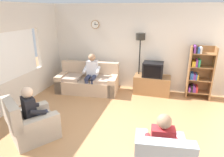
% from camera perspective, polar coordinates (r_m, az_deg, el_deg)
% --- Properties ---
extents(ground_plane, '(12.00, 12.00, 0.00)m').
position_cam_1_polar(ground_plane, '(4.59, 0.31, -14.20)').
color(ground_plane, '#B27F51').
extents(back_wall_assembly, '(6.20, 0.17, 2.70)m').
position_cam_1_polar(back_wall_assembly, '(6.53, 6.82, 8.80)').
color(back_wall_assembly, silver).
rests_on(back_wall_assembly, ground_plane).
extents(left_wall_assembly, '(0.12, 5.80, 2.70)m').
position_cam_1_polar(left_wall_assembly, '(5.52, -29.51, 4.30)').
color(left_wall_assembly, silver).
rests_on(left_wall_assembly, ground_plane).
extents(couch, '(1.98, 1.08, 0.90)m').
position_cam_1_polar(couch, '(6.44, -6.89, -0.94)').
color(couch, tan).
rests_on(couch, ground_plane).
extents(tv_stand, '(1.10, 0.56, 0.57)m').
position_cam_1_polar(tv_stand, '(6.35, 11.36, -1.75)').
color(tv_stand, olive).
rests_on(tv_stand, ground_plane).
extents(tv, '(0.60, 0.49, 0.44)m').
position_cam_1_polar(tv, '(6.17, 11.65, 2.57)').
color(tv, black).
rests_on(tv, tv_stand).
extents(bookshelf, '(0.68, 0.36, 1.57)m').
position_cam_1_polar(bookshelf, '(6.30, 23.53, 1.75)').
color(bookshelf, olive).
rests_on(bookshelf, ground_plane).
extents(floor_lamp, '(0.28, 0.28, 1.85)m').
position_cam_1_polar(floor_lamp, '(6.18, 8.05, 9.09)').
color(floor_lamp, black).
rests_on(floor_lamp, ground_plane).
extents(armchair_near_window, '(1.16, 1.18, 0.90)m').
position_cam_1_polar(armchair_near_window, '(4.50, -22.01, -12.19)').
color(armchair_near_window, '#BCAD99').
rests_on(armchair_near_window, ground_plane).
extents(person_on_couch, '(0.54, 0.57, 1.24)m').
position_cam_1_polar(person_on_couch, '(6.16, -5.90, 1.92)').
color(person_on_couch, silver).
rests_on(person_on_couch, ground_plane).
extents(person_in_left_armchair, '(0.62, 0.64, 1.12)m').
position_cam_1_polar(person_in_left_armchair, '(4.37, -21.41, -8.35)').
color(person_in_left_armchair, black).
rests_on(person_in_left_armchair, ground_plane).
extents(person_in_right_armchair, '(0.55, 0.57, 1.12)m').
position_cam_1_polar(person_in_right_armchair, '(3.31, 13.98, -17.04)').
color(person_in_right_armchair, red).
rests_on(person_in_right_armchair, ground_plane).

